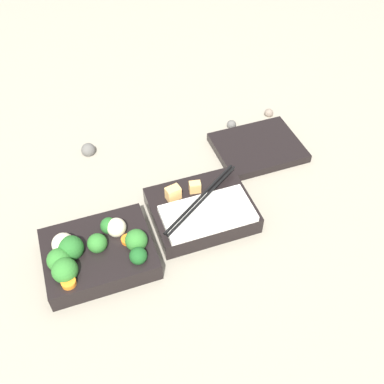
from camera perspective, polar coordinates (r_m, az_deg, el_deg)
The scene contains 7 objects.
ground_plane at distance 0.83m, azimuth -4.53°, elevation -5.54°, with size 3.00×3.00×0.00m, color gray.
bento_tray_vegetable at distance 0.78m, azimuth -12.14°, elevation -7.47°, with size 0.18×0.15×0.07m.
bento_tray_rice at distance 0.83m, azimuth 1.26°, elevation -2.32°, with size 0.18×0.15×0.06m.
bento_lid at distance 0.99m, azimuth 8.34°, elevation 5.60°, with size 0.18×0.14×0.02m, color black.
pebble_0 at distance 1.09m, azimuth 9.73°, elevation 9.84°, with size 0.02×0.02×0.02m, color #7A6B5B.
pebble_1 at distance 1.00m, azimuth -13.02°, elevation 5.21°, with size 0.03×0.03×0.03m, color #595651.
pebble_2 at distance 1.04m, azimuth 5.04°, elevation 8.50°, with size 0.02×0.02×0.02m, color #595651.
Camera 1 is at (-0.11, -0.49, 0.65)m, focal length 42.00 mm.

